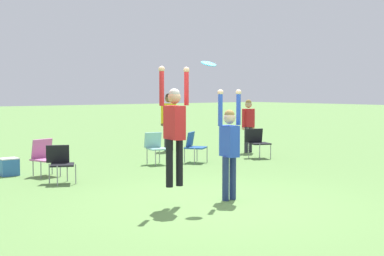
{
  "coord_description": "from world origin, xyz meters",
  "views": [
    {
      "loc": [
        -5.95,
        -7.0,
        1.96
      ],
      "look_at": [
        -0.12,
        0.46,
        1.3
      ],
      "focal_mm": 50.0,
      "sensor_mm": 36.0,
      "label": 1
    }
  ],
  "objects_px": {
    "camping_chair_5": "(155,145)",
    "person_defending": "(229,142)",
    "person_spectator_far": "(248,121)",
    "person_jumping": "(174,124)",
    "camping_chair_3": "(60,161)",
    "camping_chair_2": "(45,155)",
    "frisbee": "(209,64)",
    "cooler_box": "(9,167)",
    "person_spectator_near": "(169,116)",
    "camping_chair_0": "(194,144)",
    "camping_chair_4": "(257,141)"
  },
  "relations": [
    {
      "from": "camping_chair_2",
      "to": "camping_chair_5",
      "type": "height_order",
      "value": "camping_chair_5"
    },
    {
      "from": "camping_chair_5",
      "to": "camping_chair_0",
      "type": "bearing_deg",
      "value": 173.27
    },
    {
      "from": "frisbee",
      "to": "camping_chair_3",
      "type": "distance_m",
      "value": 4.14
    },
    {
      "from": "camping_chair_3",
      "to": "person_defending",
      "type": "bearing_deg",
      "value": 141.7
    },
    {
      "from": "camping_chair_5",
      "to": "person_spectator_far",
      "type": "xyz_separation_m",
      "value": [
        3.84,
        0.43,
        0.5
      ]
    },
    {
      "from": "frisbee",
      "to": "camping_chair_2",
      "type": "height_order",
      "value": "frisbee"
    },
    {
      "from": "camping_chair_2",
      "to": "frisbee",
      "type": "bearing_deg",
      "value": 87.16
    },
    {
      "from": "person_jumping",
      "to": "camping_chair_5",
      "type": "height_order",
      "value": "person_jumping"
    },
    {
      "from": "frisbee",
      "to": "cooler_box",
      "type": "xyz_separation_m",
      "value": [
        -1.75,
        5.12,
        -2.22
      ]
    },
    {
      "from": "person_jumping",
      "to": "person_defending",
      "type": "distance_m",
      "value": 1.15
    },
    {
      "from": "camping_chair_5",
      "to": "person_spectator_near",
      "type": "height_order",
      "value": "person_spectator_near"
    },
    {
      "from": "person_spectator_near",
      "to": "person_defending",
      "type": "bearing_deg",
      "value": -86.37
    },
    {
      "from": "person_jumping",
      "to": "frisbee",
      "type": "relative_size",
      "value": 7.59
    },
    {
      "from": "camping_chair_0",
      "to": "cooler_box",
      "type": "xyz_separation_m",
      "value": [
        -4.8,
        0.82,
        -0.28
      ]
    },
    {
      "from": "frisbee",
      "to": "cooler_box",
      "type": "bearing_deg",
      "value": 108.89
    },
    {
      "from": "person_jumping",
      "to": "frisbee",
      "type": "height_order",
      "value": "frisbee"
    },
    {
      "from": "camping_chair_3",
      "to": "person_jumping",
      "type": "bearing_deg",
      "value": 126.44
    },
    {
      "from": "camping_chair_2",
      "to": "cooler_box",
      "type": "xyz_separation_m",
      "value": [
        -0.64,
        0.55,
        -0.28
      ]
    },
    {
      "from": "person_spectator_far",
      "to": "cooler_box",
      "type": "relative_size",
      "value": 4.13
    },
    {
      "from": "camping_chair_2",
      "to": "camping_chair_5",
      "type": "distance_m",
      "value": 3.12
    },
    {
      "from": "camping_chair_3",
      "to": "camping_chair_2",
      "type": "bearing_deg",
      "value": -69.38
    },
    {
      "from": "person_jumping",
      "to": "cooler_box",
      "type": "relative_size",
      "value": 4.98
    },
    {
      "from": "person_jumping",
      "to": "camping_chair_3",
      "type": "height_order",
      "value": "person_jumping"
    },
    {
      "from": "camping_chair_5",
      "to": "person_defending",
      "type": "bearing_deg",
      "value": 81.86
    },
    {
      "from": "camping_chair_2",
      "to": "person_spectator_near",
      "type": "xyz_separation_m",
      "value": [
        5.25,
        2.43,
        0.67
      ]
    },
    {
      "from": "cooler_box",
      "to": "person_spectator_far",
      "type": "bearing_deg",
      "value": -0.55
    },
    {
      "from": "person_jumping",
      "to": "person_defending",
      "type": "xyz_separation_m",
      "value": [
        1.07,
        -0.19,
        -0.37
      ]
    },
    {
      "from": "camping_chair_0",
      "to": "person_spectator_far",
      "type": "relative_size",
      "value": 0.49
    },
    {
      "from": "camping_chair_4",
      "to": "person_spectator_near",
      "type": "distance_m",
      "value": 3.31
    },
    {
      "from": "camping_chair_5",
      "to": "person_spectator_far",
      "type": "height_order",
      "value": "person_spectator_far"
    },
    {
      "from": "person_spectator_far",
      "to": "cooler_box",
      "type": "bearing_deg",
      "value": -130.69
    },
    {
      "from": "camping_chair_3",
      "to": "cooler_box",
      "type": "distance_m",
      "value": 1.79
    },
    {
      "from": "person_defending",
      "to": "camping_chair_0",
      "type": "relative_size",
      "value": 2.4
    },
    {
      "from": "person_defending",
      "to": "camping_chair_5",
      "type": "relative_size",
      "value": 2.34
    },
    {
      "from": "frisbee",
      "to": "camping_chair_5",
      "type": "bearing_deg",
      "value": 66.49
    },
    {
      "from": "frisbee",
      "to": "camping_chair_4",
      "type": "distance_m",
      "value": 6.71
    },
    {
      "from": "camping_chair_5",
      "to": "person_spectator_far",
      "type": "distance_m",
      "value": 3.9
    },
    {
      "from": "person_jumping",
      "to": "camping_chair_4",
      "type": "height_order",
      "value": "person_jumping"
    },
    {
      "from": "person_defending",
      "to": "camping_chair_0",
      "type": "distance_m",
      "value": 5.16
    },
    {
      "from": "camping_chair_5",
      "to": "person_spectator_near",
      "type": "relative_size",
      "value": 0.45
    },
    {
      "from": "person_spectator_near",
      "to": "person_spectator_far",
      "type": "height_order",
      "value": "person_spectator_near"
    },
    {
      "from": "frisbee",
      "to": "person_spectator_far",
      "type": "distance_m",
      "value": 7.86
    },
    {
      "from": "camping_chair_4",
      "to": "person_defending",
      "type": "bearing_deg",
      "value": 63.93
    },
    {
      "from": "camping_chair_0",
      "to": "camping_chair_2",
      "type": "distance_m",
      "value": 4.17
    },
    {
      "from": "person_jumping",
      "to": "camping_chair_3",
      "type": "relative_size",
      "value": 2.52
    },
    {
      "from": "person_jumping",
      "to": "camping_chair_0",
      "type": "bearing_deg",
      "value": -31.19
    },
    {
      "from": "camping_chair_0",
      "to": "cooler_box",
      "type": "distance_m",
      "value": 4.88
    },
    {
      "from": "person_defending",
      "to": "frisbee",
      "type": "bearing_deg",
      "value": -93.2
    },
    {
      "from": "person_defending",
      "to": "camping_chair_3",
      "type": "xyz_separation_m",
      "value": [
        -1.64,
        3.53,
        -0.56
      ]
    },
    {
      "from": "person_spectator_far",
      "to": "camping_chair_0",
      "type": "bearing_deg",
      "value": -115.16
    }
  ]
}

